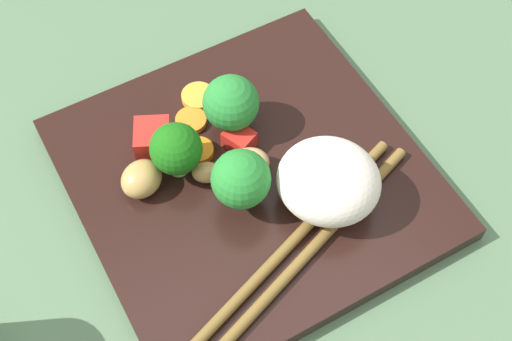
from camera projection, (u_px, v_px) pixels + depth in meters
The scene contains 15 objects.
ground_plane at pixel (249, 189), 62.67cm from camera, with size 110.00×110.00×2.00cm, color #4D6C4C.
square_plate at pixel (249, 178), 61.11cm from camera, with size 28.29×28.29×1.67cm, color black.
rice_mound at pixel (329, 181), 56.45cm from camera, with size 8.37×7.70×5.97cm, color white.
broccoli_floret_0 at pixel (176, 149), 57.82cm from camera, with size 4.36×4.36×5.60cm.
broccoli_floret_1 at pixel (241, 179), 55.86cm from camera, with size 4.80×4.80×6.13cm.
broccoli_floret_2 at pixel (231, 104), 60.33cm from camera, with size 4.87×4.87×5.93cm.
carrot_slice_0 at pixel (191, 121), 62.99cm from camera, with size 2.77×2.77×0.54cm, color orange.
carrot_slice_1 at pixel (203, 95), 64.49cm from camera, with size 3.02×3.02×0.62cm, color orange.
carrot_slice_2 at pixel (199, 151), 61.15cm from camera, with size 2.60×2.60×0.72cm, color orange.
pepper_chunk_0 at pixel (153, 138), 60.89cm from camera, with size 2.99×3.24×2.32cm, color red.
pepper_chunk_1 at pixel (239, 139), 61.19cm from camera, with size 2.49×2.03×1.73cm, color red.
chicken_piece_0 at pixel (141, 179), 58.49cm from camera, with size 3.65×3.18×2.70cm, color #B28A4B.
chicken_piece_1 at pixel (247, 166), 59.30cm from camera, with size 3.57×3.04×2.48cm, color tan.
chicken_piece_2 at pixel (207, 172), 59.42cm from camera, with size 2.54×1.83×1.69cm, color tan.
chopstick_pair at pixel (307, 241), 56.47cm from camera, with size 23.32×9.76×0.89cm.
Camera 1 is at (15.62, 27.99, 52.88)cm, focal length 50.06 mm.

